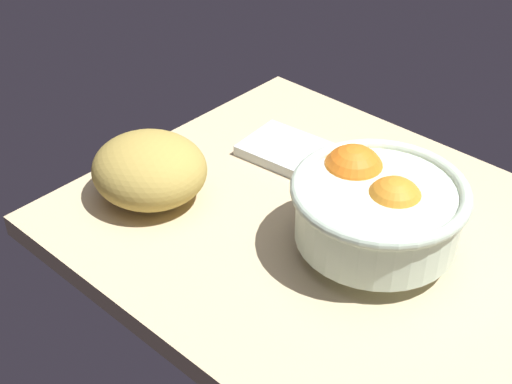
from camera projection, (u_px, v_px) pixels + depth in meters
ground_plane at (350, 248)px, 92.15cm from camera, size 72.66×54.75×3.00cm
fruit_bowl at (374, 208)px, 85.87cm from camera, size 21.21×21.21×11.56cm
bread_loaf at (149, 169)px, 95.89cm from camera, size 19.36×18.72×8.96cm
napkin_folded at (287, 150)px, 106.47cm from camera, size 13.51×10.88×1.58cm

